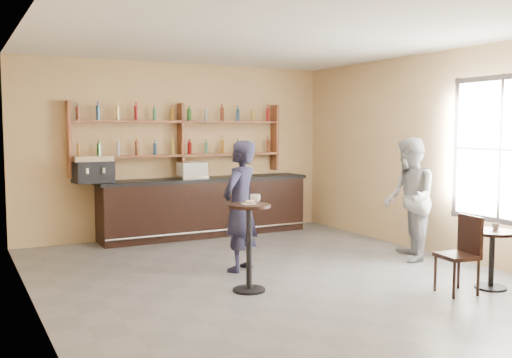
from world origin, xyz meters
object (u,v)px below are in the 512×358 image
bar_counter (205,207)px  pastry_case (192,170)px  pedestal_table (249,248)px  espresso_machine (93,169)px  patron_second (409,199)px  man_main (240,206)px  chair_west (457,255)px  cafe_table (492,260)px

bar_counter → pastry_case: size_ratio=8.10×
pedestal_table → bar_counter: bearing=75.2°
espresso_machine → patron_second: patron_second is taller
pastry_case → man_main: size_ratio=0.27×
espresso_machine → chair_west: bearing=-63.9°
chair_west → cafe_table: bearing=93.1°
pedestal_table → cafe_table: 3.03m
pastry_case → cafe_table: pastry_case is taller
cafe_table → patron_second: size_ratio=0.39×
pedestal_table → patron_second: patron_second is taller
man_main → patron_second: 2.62m
bar_counter → espresso_machine: espresso_machine is taller
bar_counter → pedestal_table: 3.77m
bar_counter → espresso_machine: 2.18m
espresso_machine → patron_second: 5.19m
espresso_machine → cafe_table: espresso_machine is taller
man_main → cafe_table: 3.33m
chair_west → patron_second: bearing=163.7°
espresso_machine → pastry_case: size_ratio=1.28×
man_main → cafe_table: (2.35, -2.30, -0.55)m
chair_west → pedestal_table: bearing=-112.2°
espresso_machine → patron_second: (3.99, -3.30, -0.37)m
cafe_table → chair_west: bearing=174.8°
bar_counter → patron_second: bearing=-59.5°
bar_counter → chair_west: 5.07m
espresso_machine → pedestal_table: (1.08, -3.65, -0.77)m
pedestal_table → chair_west: bearing=-30.5°
bar_counter → man_main: bearing=-102.6°
bar_counter → cafe_table: (1.75, -4.97, -0.17)m
pedestal_table → man_main: bearing=69.4°
man_main → espresso_machine: bearing=-95.2°
pastry_case → chair_west: size_ratio=0.52×
pastry_case → chair_west: bearing=-77.8°
cafe_table → man_main: bearing=135.6°
man_main → pastry_case: bearing=-131.0°
cafe_table → chair_west: size_ratio=0.77×
bar_counter → pastry_case: pastry_case is taller
espresso_machine → pastry_case: bearing=-7.3°
pedestal_table → man_main: size_ratio=0.59×
pedestal_table → espresso_machine: bearing=106.4°
pastry_case → cafe_table: size_ratio=0.67×
man_main → chair_west: 2.91m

